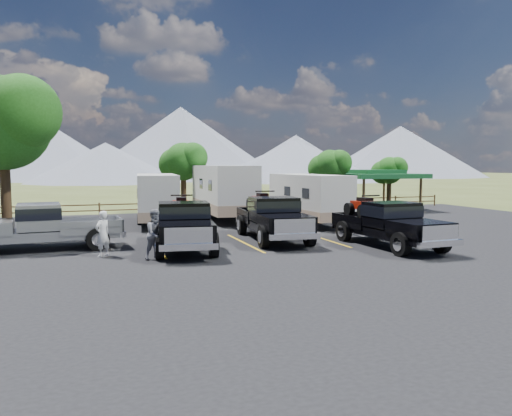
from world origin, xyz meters
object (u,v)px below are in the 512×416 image
object	(u,v)px
rig_right	(387,222)
pickup_silver	(44,226)
rig_left	(184,223)
person_a	(103,234)
trailer_left	(157,198)
person_b	(156,234)
trailer_center	(223,192)
trailer_right	(309,199)
pavilion	(375,175)
rig_center	(272,217)
tree_big_nw	(2,123)

from	to	relation	value
rig_right	pickup_silver	size ratio (longest dim) A/B	0.99
rig_left	pickup_silver	xyz separation A→B (m)	(-5.64, 1.51, -0.06)
person_a	trailer_left	bearing A→B (deg)	-147.99
rig_right	person_a	xyz separation A→B (m)	(-11.95, 1.46, -0.16)
person_b	trailer_center	bearing A→B (deg)	38.10
rig_right	trailer_right	distance (m)	8.36
trailer_center	person_b	world-z (taller)	trailer_center
pavilion	person_a	size ratio (longest dim) A/B	3.45
rig_center	tree_big_nw	bearing A→B (deg)	164.82
trailer_left	trailer_center	bearing A→B (deg)	21.39
tree_big_nw	person_a	xyz separation A→B (m)	(4.29, -6.42, -4.66)
trailer_center	trailer_right	world-z (taller)	trailer_center
rig_center	pickup_silver	world-z (taller)	rig_center
rig_center	person_a	distance (m)	8.10
tree_big_nw	trailer_right	distance (m)	16.80
rig_left	rig_right	bearing A→B (deg)	-7.32
rig_right	trailer_right	world-z (taller)	trailer_right
rig_right	trailer_center	world-z (taller)	trailer_center
person_a	trailer_right	bearing A→B (deg)	171.05
pavilion	person_b	xyz separation A→B (m)	(-19.35, -15.64, -1.79)
trailer_center	person_a	world-z (taller)	trailer_center
pavilion	person_b	world-z (taller)	pavilion
pavilion	person_a	bearing A→B (deg)	-145.89
rig_left	rig_center	distance (m)	4.66
trailer_left	rig_left	bearing A→B (deg)	-84.78
pavilion	trailer_right	bearing A→B (deg)	-140.85
rig_right	person_b	world-z (taller)	rig_right
rig_left	rig_right	xyz separation A→B (m)	(8.61, -2.27, -0.03)
person_a	trailer_center	bearing A→B (deg)	-164.23
trailer_center	person_b	bearing A→B (deg)	-114.25
pavilion	rig_left	distance (m)	22.55
tree_big_nw	person_b	distance (m)	10.87
pavilion	rig_right	xyz separation A→B (m)	(-9.30, -15.86, -1.69)
rig_center	rig_right	bearing A→B (deg)	-35.38
pavilion	rig_left	world-z (taller)	pavilion
rig_right	person_a	distance (m)	12.04
trailer_right	person_b	world-z (taller)	trailer_right
pavilion	rig_right	world-z (taller)	pavilion
rig_center	person_a	size ratio (longest dim) A/B	3.91
pavilion	trailer_left	bearing A→B (deg)	-165.40
rig_left	trailer_center	xyz separation A→B (m)	(4.51, 10.19, 0.76)
trailer_right	pickup_silver	size ratio (longest dim) A/B	1.29
rig_center	rig_right	xyz separation A→B (m)	(4.11, -3.47, -0.05)
tree_big_nw	person_b	bearing A→B (deg)	-51.04
pavilion	trailer_right	xyz separation A→B (m)	(-9.23, -7.52, -1.18)
tree_big_nw	rig_left	distance (m)	10.48
trailer_left	person_a	bearing A→B (deg)	-103.61
tree_big_nw	person_b	world-z (taller)	tree_big_nw
trailer_center	person_b	size ratio (longest dim) A/B	5.29
pickup_silver	rig_right	bearing A→B (deg)	70.32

